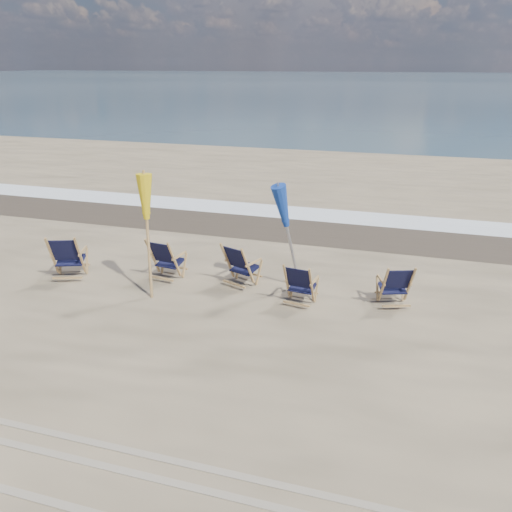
# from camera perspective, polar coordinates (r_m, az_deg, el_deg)

# --- Properties ---
(ocean) EXTENTS (400.00, 400.00, 0.00)m
(ocean) POSITION_cam_1_polar(r_m,az_deg,el_deg) (134.39, 16.16, 18.66)
(ocean) COLOR #39515F
(ocean) RESTS_ON ground
(surf_foam) EXTENTS (200.00, 1.40, 0.01)m
(surf_foam) POSITION_cam_1_polar(r_m,az_deg,el_deg) (15.43, 6.42, 4.80)
(surf_foam) COLOR silver
(surf_foam) RESTS_ON ground
(wet_sand_strip) EXTENTS (200.00, 2.60, 0.00)m
(wet_sand_strip) POSITION_cam_1_polar(r_m,az_deg,el_deg) (14.02, 5.31, 3.13)
(wet_sand_strip) COLOR #42362A
(wet_sand_strip) RESTS_ON ground
(tire_tracks) EXTENTS (80.00, 1.30, 0.01)m
(tire_tracks) POSITION_cam_1_polar(r_m,az_deg,el_deg) (6.11, -14.73, -24.93)
(tire_tracks) COLOR gray
(tire_tracks) RESTS_ON ground
(beach_chair_0) EXTENTS (0.87, 0.92, 1.04)m
(beach_chair_0) POSITION_cam_1_polar(r_m,az_deg,el_deg) (11.12, -19.43, -0.13)
(beach_chair_0) COLOR black
(beach_chair_0) RESTS_ON ground
(beach_chair_1) EXTENTS (0.70, 0.77, 0.97)m
(beach_chair_1) POSITION_cam_1_polar(r_m,az_deg,el_deg) (10.50, -9.32, -0.62)
(beach_chair_1) COLOR black
(beach_chair_1) RESTS_ON ground
(beach_chair_2) EXTENTS (0.81, 0.86, 0.96)m
(beach_chair_2) POSITION_cam_1_polar(r_m,az_deg,el_deg) (10.04, -0.94, -1.39)
(beach_chair_2) COLOR black
(beach_chair_2) RESTS_ON ground
(beach_chair_3) EXTENTS (0.64, 0.70, 0.88)m
(beach_chair_3) POSITION_cam_1_polar(r_m,az_deg,el_deg) (9.36, 6.36, -3.54)
(beach_chair_3) COLOR black
(beach_chair_3) RESTS_ON ground
(beach_chair_4) EXTENTS (0.75, 0.79, 0.89)m
(beach_chair_4) POSITION_cam_1_polar(r_m,az_deg,el_deg) (9.76, 17.18, -3.30)
(beach_chair_4) COLOR black
(beach_chair_4) RESTS_ON ground
(umbrella_yellow) EXTENTS (0.30, 0.30, 2.42)m
(umbrella_yellow) POSITION_cam_1_polar(r_m,az_deg,el_deg) (9.55, -12.56, 5.76)
(umbrella_yellow) COLOR #AC844D
(umbrella_yellow) RESTS_ON ground
(umbrella_blue) EXTENTS (0.30, 0.30, 2.27)m
(umbrella_blue) POSITION_cam_1_polar(r_m,az_deg,el_deg) (9.65, 4.03, 5.55)
(umbrella_blue) COLOR #A5A5AD
(umbrella_blue) RESTS_ON ground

